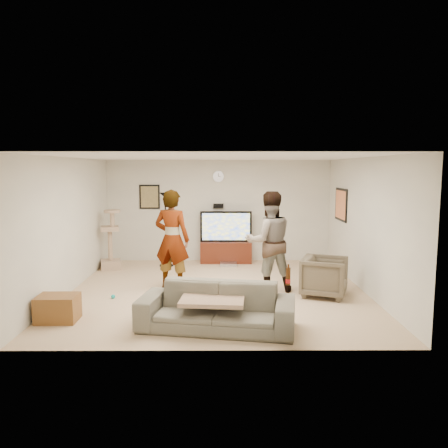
{
  "coord_description": "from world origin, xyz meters",
  "views": [
    {
      "loc": [
        0.09,
        -8.05,
        2.3
      ],
      "look_at": [
        0.13,
        0.2,
        1.25
      ],
      "focal_mm": 35.06,
      "sensor_mm": 36.0,
      "label": 1
    }
  ],
  "objects_px": {
    "tv": "(226,226)",
    "armchair": "(324,277)",
    "tv_stand": "(226,252)",
    "person_left": "(172,239)",
    "floor_lamp": "(166,230)",
    "beer_bottle": "(288,276)",
    "cat_tree": "(110,239)",
    "side_table": "(58,308)",
    "sofa": "(216,307)",
    "person_right": "(269,242)"
  },
  "relations": [
    {
      "from": "cat_tree",
      "to": "side_table",
      "type": "bearing_deg",
      "value": -88.75
    },
    {
      "from": "floor_lamp",
      "to": "armchair",
      "type": "relative_size",
      "value": 2.2
    },
    {
      "from": "tv",
      "to": "armchair",
      "type": "distance_m",
      "value": 3.4
    },
    {
      "from": "cat_tree",
      "to": "person_right",
      "type": "bearing_deg",
      "value": -28.06
    },
    {
      "from": "person_left",
      "to": "tv",
      "type": "bearing_deg",
      "value": -96.39
    },
    {
      "from": "sofa",
      "to": "armchair",
      "type": "distance_m",
      "value": 2.53
    },
    {
      "from": "person_right",
      "to": "side_table",
      "type": "xyz_separation_m",
      "value": [
        -3.37,
        -1.64,
        -0.74
      ]
    },
    {
      "from": "tv_stand",
      "to": "armchair",
      "type": "bearing_deg",
      "value": -58.51
    },
    {
      "from": "person_right",
      "to": "side_table",
      "type": "distance_m",
      "value": 3.82
    },
    {
      "from": "person_left",
      "to": "armchair",
      "type": "relative_size",
      "value": 2.42
    },
    {
      "from": "floor_lamp",
      "to": "side_table",
      "type": "height_order",
      "value": "floor_lamp"
    },
    {
      "from": "person_left",
      "to": "side_table",
      "type": "relative_size",
      "value": 3.2
    },
    {
      "from": "beer_bottle",
      "to": "armchair",
      "type": "bearing_deg",
      "value": 60.78
    },
    {
      "from": "tv",
      "to": "side_table",
      "type": "xyz_separation_m",
      "value": [
        -2.58,
        -4.16,
        -0.69
      ]
    },
    {
      "from": "person_right",
      "to": "tv_stand",
      "type": "bearing_deg",
      "value": -82.74
    },
    {
      "from": "cat_tree",
      "to": "side_table",
      "type": "distance_m",
      "value": 3.51
    },
    {
      "from": "person_right",
      "to": "sofa",
      "type": "xyz_separation_m",
      "value": [
        -0.96,
        -1.97,
        -0.62
      ]
    },
    {
      "from": "tv",
      "to": "person_left",
      "type": "distance_m",
      "value": 2.56
    },
    {
      "from": "armchair",
      "to": "floor_lamp",
      "type": "bearing_deg",
      "value": 72.74
    },
    {
      "from": "tv",
      "to": "person_left",
      "type": "relative_size",
      "value": 0.66
    },
    {
      "from": "tv_stand",
      "to": "armchair",
      "type": "height_order",
      "value": "armchair"
    },
    {
      "from": "person_left",
      "to": "cat_tree",
      "type": "bearing_deg",
      "value": -27.89
    },
    {
      "from": "person_left",
      "to": "beer_bottle",
      "type": "xyz_separation_m",
      "value": [
        1.89,
        -2.16,
        -0.18
      ]
    },
    {
      "from": "floor_lamp",
      "to": "sofa",
      "type": "relative_size",
      "value": 0.78
    },
    {
      "from": "tv_stand",
      "to": "cat_tree",
      "type": "xyz_separation_m",
      "value": [
        -2.66,
        -0.68,
        0.43
      ]
    },
    {
      "from": "beer_bottle",
      "to": "armchair",
      "type": "height_order",
      "value": "beer_bottle"
    },
    {
      "from": "person_left",
      "to": "armchair",
      "type": "height_order",
      "value": "person_left"
    },
    {
      "from": "tv",
      "to": "beer_bottle",
      "type": "xyz_separation_m",
      "value": [
        0.84,
        -4.49,
        -0.12
      ]
    },
    {
      "from": "beer_bottle",
      "to": "sofa",
      "type": "bearing_deg",
      "value": -180.0
    },
    {
      "from": "tv_stand",
      "to": "person_left",
      "type": "bearing_deg",
      "value": -114.24
    },
    {
      "from": "cat_tree",
      "to": "side_table",
      "type": "relative_size",
      "value": 2.32
    },
    {
      "from": "sofa",
      "to": "floor_lamp",
      "type": "bearing_deg",
      "value": 116.64
    },
    {
      "from": "side_table",
      "to": "armchair",
      "type": "bearing_deg",
      "value": 16.57
    },
    {
      "from": "floor_lamp",
      "to": "person_right",
      "type": "xyz_separation_m",
      "value": [
        2.2,
        -2.12,
        0.08
      ]
    },
    {
      "from": "tv",
      "to": "side_table",
      "type": "relative_size",
      "value": 2.11
    },
    {
      "from": "beer_bottle",
      "to": "side_table",
      "type": "distance_m",
      "value": 3.49
    },
    {
      "from": "person_left",
      "to": "armchair",
      "type": "distance_m",
      "value": 2.92
    },
    {
      "from": "tv",
      "to": "beer_bottle",
      "type": "height_order",
      "value": "tv"
    },
    {
      "from": "cat_tree",
      "to": "floor_lamp",
      "type": "bearing_deg",
      "value": 13.11
    },
    {
      "from": "tv_stand",
      "to": "floor_lamp",
      "type": "xyz_separation_m",
      "value": [
        -1.42,
        -0.39,
        0.61
      ]
    },
    {
      "from": "floor_lamp",
      "to": "beer_bottle",
      "type": "height_order",
      "value": "floor_lamp"
    },
    {
      "from": "cat_tree",
      "to": "side_table",
      "type": "xyz_separation_m",
      "value": [
        0.08,
        -3.47,
        -0.49
      ]
    },
    {
      "from": "sofa",
      "to": "beer_bottle",
      "type": "bearing_deg",
      "value": 9.78
    },
    {
      "from": "tv",
      "to": "floor_lamp",
      "type": "bearing_deg",
      "value": -164.57
    },
    {
      "from": "person_left",
      "to": "sofa",
      "type": "xyz_separation_m",
      "value": [
        0.87,
        -2.16,
        -0.63
      ]
    },
    {
      "from": "tv",
      "to": "sofa",
      "type": "bearing_deg",
      "value": -92.26
    },
    {
      "from": "cat_tree",
      "to": "person_left",
      "type": "bearing_deg",
      "value": -45.73
    },
    {
      "from": "person_right",
      "to": "armchair",
      "type": "distance_m",
      "value": 1.19
    },
    {
      "from": "beer_bottle",
      "to": "armchair",
      "type": "relative_size",
      "value": 0.32
    },
    {
      "from": "floor_lamp",
      "to": "tv",
      "type": "bearing_deg",
      "value": 15.43
    }
  ]
}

